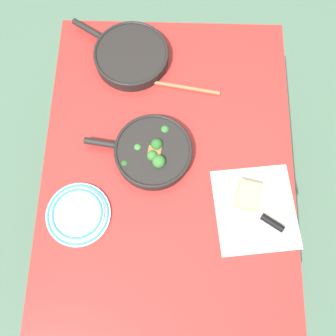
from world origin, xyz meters
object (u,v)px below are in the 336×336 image
dinner_plate_stack (78,214)px  wooden_spoon (161,83)px  cheese_block (248,196)px  skillet_broccoli (152,152)px  grater_knife (261,216)px  skillet_eggs (131,56)px

dinner_plate_stack → wooden_spoon: bearing=152.6°
wooden_spoon → cheese_block: 0.54m
skillet_broccoli → grater_knife: skillet_broccoli is taller
wooden_spoon → dinner_plate_stack: dinner_plate_stack is taller
grater_knife → cheese_block: cheese_block is taller
skillet_eggs → dinner_plate_stack: size_ratio=1.75×
dinner_plate_stack → grater_knife: bearing=91.0°
dinner_plate_stack → skillet_eggs: bearing=166.8°
skillet_broccoli → grater_knife: (0.22, 0.38, -0.02)m
skillet_eggs → cheese_block: (0.55, 0.44, -0.00)m
skillet_eggs → dinner_plate_stack: skillet_eggs is taller
cheese_block → dinner_plate_stack: size_ratio=0.48×
skillet_broccoli → grater_knife: 0.44m
dinner_plate_stack → cheese_block: bearing=97.4°
wooden_spoon → grater_knife: (0.51, 0.36, 0.00)m
skillet_eggs → cheese_block: size_ratio=3.62×
skillet_eggs → grater_knife: (0.62, 0.48, -0.02)m
wooden_spoon → skillet_broccoli: bearing=94.9°
skillet_broccoli → wooden_spoon: skillet_broccoli is taller
skillet_eggs → grater_knife: 0.79m
skillet_eggs → wooden_spoon: bearing=170.3°
grater_knife → cheese_block: 0.08m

